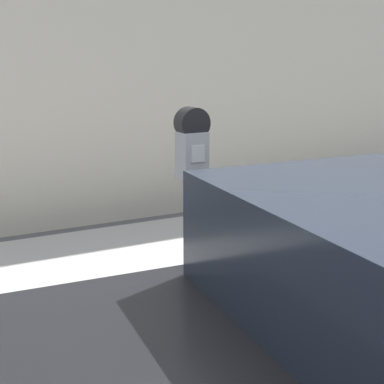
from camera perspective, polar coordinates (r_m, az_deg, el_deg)
sidewalk at (r=4.30m, az=-9.59°, el=-10.63°), size 24.00×2.80×0.15m
parking_meter at (r=3.21m, az=0.00°, el=1.01°), size 0.19×0.16×1.43m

